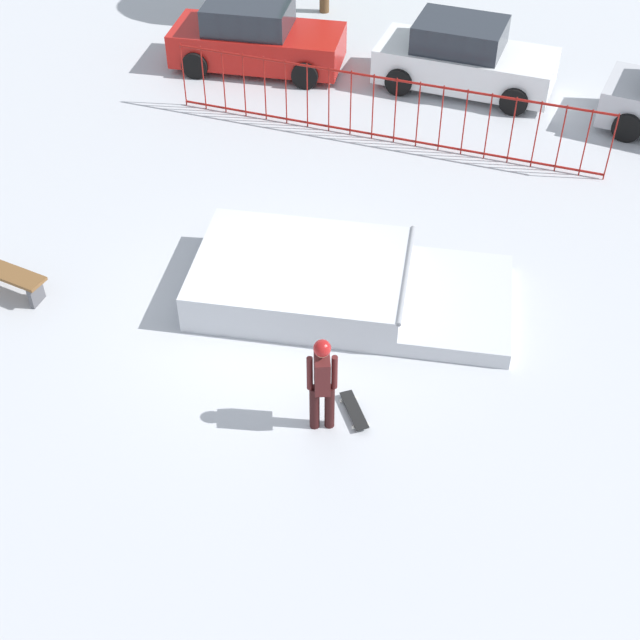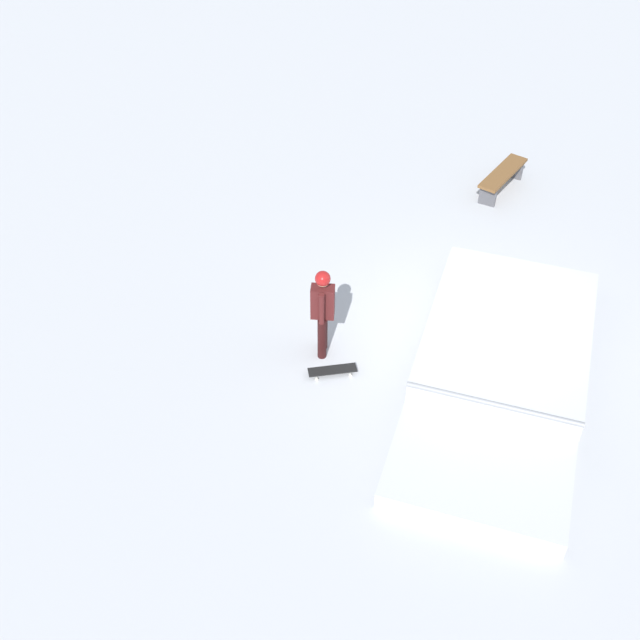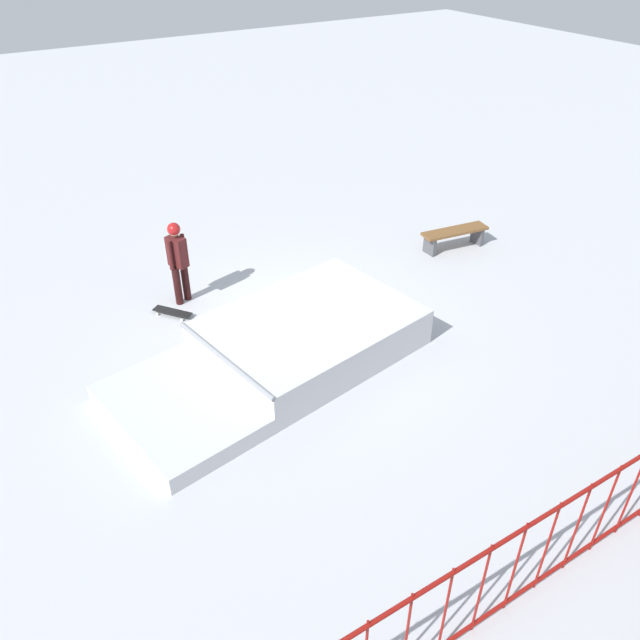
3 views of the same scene
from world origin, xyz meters
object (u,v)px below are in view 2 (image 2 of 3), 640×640
skater (323,307)px  skateboard (332,370)px  skate_ramp (502,361)px  park_bench (502,177)px

skater → skateboard: bearing=112.3°
skate_ramp → park_bench: size_ratio=3.51×
skate_ramp → park_bench: 5.59m
skate_ramp → park_bench: bearing=-171.9°
skate_ramp → skater: (0.87, -2.83, 0.69)m
skateboard → park_bench: park_bench is taller
skateboard → park_bench: bearing=-133.3°
skate_ramp → skateboard: 2.76m
skate_ramp → skateboard: skate_ramp is taller
skater → park_bench: (-6.19, 1.13, -0.65)m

